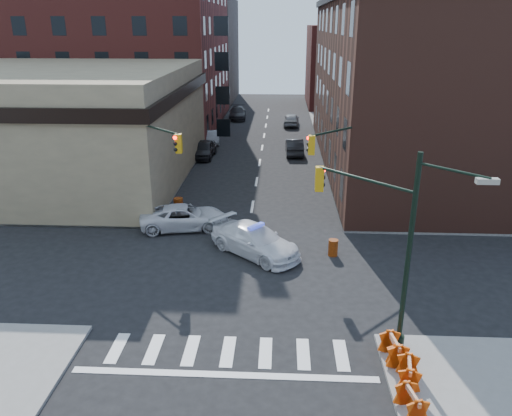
# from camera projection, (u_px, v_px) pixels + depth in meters

# --- Properties ---
(ground) EXTENTS (140.00, 140.00, 0.00)m
(ground) POSITION_uv_depth(u_px,v_px,m) (241.00, 272.00, 26.28)
(ground) COLOR black
(ground) RESTS_ON ground
(sidewalk_nw) EXTENTS (34.00, 54.50, 0.15)m
(sidewalk_nw) POSITION_uv_depth(u_px,v_px,m) (67.00, 135.00, 58.01)
(sidewalk_nw) COLOR gray
(sidewalk_nw) RESTS_ON ground
(sidewalk_ne) EXTENTS (34.00, 54.50, 0.15)m
(sidewalk_ne) POSITION_uv_depth(u_px,v_px,m) (469.00, 139.00, 55.82)
(sidewalk_ne) COLOR gray
(sidewalk_ne) RESTS_ON ground
(bank_building) EXTENTS (22.00, 22.00, 9.00)m
(bank_building) POSITION_uv_depth(u_px,v_px,m) (51.00, 124.00, 40.97)
(bank_building) COLOR #968562
(bank_building) RESTS_ON ground
(apartment_block) EXTENTS (25.00, 25.00, 24.00)m
(apartment_block) POSITION_uv_depth(u_px,v_px,m) (114.00, 26.00, 60.42)
(apartment_block) COLOR maroon
(apartment_block) RESTS_ON ground
(commercial_row_ne) EXTENTS (14.00, 34.00, 14.00)m
(commercial_row_ne) POSITION_uv_depth(u_px,v_px,m) (406.00, 87.00, 44.29)
(commercial_row_ne) COLOR #4E291F
(commercial_row_ne) RESTS_ON ground
(filler_nw) EXTENTS (20.00, 18.00, 16.00)m
(filler_nw) POSITION_uv_depth(u_px,v_px,m) (174.00, 51.00, 82.29)
(filler_nw) COLOR #51453C
(filler_nw) RESTS_ON ground
(filler_ne) EXTENTS (16.00, 16.00, 12.00)m
(filler_ne) POSITION_uv_depth(u_px,v_px,m) (359.00, 66.00, 77.82)
(filler_ne) COLOR maroon
(filler_ne) RESTS_ON ground
(signal_pole_se) EXTENTS (5.40, 5.27, 8.00)m
(signal_pole_se) POSITION_uv_depth(u_px,v_px,m) (385.00, 236.00, 19.22)
(signal_pole_se) COLOR black
(signal_pole_se) RESTS_ON sidewalk_se
(signal_pole_nw) EXTENTS (3.58, 3.67, 8.00)m
(signal_pole_nw) POSITION_uv_depth(u_px,v_px,m) (151.00, 164.00, 30.04)
(signal_pole_nw) COLOR black
(signal_pole_nw) RESTS_ON sidewalk_nw
(signal_pole_ne) EXTENTS (3.67, 3.58, 8.00)m
(signal_pole_ne) POSITION_uv_depth(u_px,v_px,m) (346.00, 167.00, 29.50)
(signal_pole_ne) COLOR black
(signal_pole_ne) RESTS_ON sidewalk_ne
(tree_ne_near) EXTENTS (3.00, 3.00, 4.85)m
(tree_ne_near) POSITION_uv_depth(u_px,v_px,m) (338.00, 119.00, 49.05)
(tree_ne_near) COLOR black
(tree_ne_near) RESTS_ON sidewalk_ne
(tree_ne_far) EXTENTS (3.00, 3.00, 4.85)m
(tree_ne_far) POSITION_uv_depth(u_px,v_px,m) (330.00, 106.00, 56.54)
(tree_ne_far) COLOR black
(tree_ne_far) RESTS_ON sidewalk_ne
(police_car) EXTENTS (5.86, 5.52, 1.67)m
(police_car) POSITION_uv_depth(u_px,v_px,m) (255.00, 240.00, 28.07)
(police_car) COLOR white
(police_car) RESTS_ON ground
(pickup) EXTENTS (5.85, 3.45, 1.53)m
(pickup) POSITION_uv_depth(u_px,v_px,m) (184.00, 217.00, 31.64)
(pickup) COLOR silver
(pickup) RESTS_ON ground
(parked_car_wnear) EXTENTS (2.11, 4.86, 1.63)m
(parked_car_wnear) POSITION_uv_depth(u_px,v_px,m) (204.00, 149.00, 48.43)
(parked_car_wnear) COLOR black
(parked_car_wnear) RESTS_ON ground
(parked_car_wfar) EXTENTS (1.92, 4.12, 1.31)m
(parked_car_wfar) POSITION_uv_depth(u_px,v_px,m) (213.00, 137.00, 54.20)
(parked_car_wfar) COLOR gray
(parked_car_wfar) RESTS_ON ground
(parked_car_wdeep) EXTENTS (2.56, 5.66, 1.61)m
(parked_car_wdeep) POSITION_uv_depth(u_px,v_px,m) (238.00, 113.00, 67.86)
(parked_car_wdeep) COLOR black
(parked_car_wdeep) RESTS_ON ground
(parked_car_enear) EXTENTS (1.82, 4.82, 1.57)m
(parked_car_enear) POSITION_uv_depth(u_px,v_px,m) (294.00, 147.00, 49.56)
(parked_car_enear) COLOR black
(parked_car_enear) RESTS_ON ground
(parked_car_efar) EXTENTS (2.10, 4.71, 1.57)m
(parked_car_efar) POSITION_uv_depth(u_px,v_px,m) (291.00, 120.00, 63.37)
(parked_car_efar) COLOR gray
(parked_car_efar) RESTS_ON ground
(pedestrian_a) EXTENTS (0.76, 0.74, 1.76)m
(pedestrian_a) POSITION_uv_depth(u_px,v_px,m) (134.00, 194.00, 35.08)
(pedestrian_a) COLOR black
(pedestrian_a) RESTS_ON sidewalk_nw
(pedestrian_b) EXTENTS (1.15, 1.03, 1.95)m
(pedestrian_b) POSITION_uv_depth(u_px,v_px,m) (57.00, 204.00, 32.77)
(pedestrian_b) COLOR black
(pedestrian_b) RESTS_ON sidewalk_nw
(pedestrian_c) EXTENTS (1.18, 1.00, 1.90)m
(pedestrian_c) POSITION_uv_depth(u_px,v_px,m) (82.00, 205.00, 32.84)
(pedestrian_c) COLOR black
(pedestrian_c) RESTS_ON sidewalk_nw
(barrel_road) EXTENTS (0.60, 0.60, 0.95)m
(barrel_road) POSITION_uv_depth(u_px,v_px,m) (333.00, 248.00, 28.02)
(barrel_road) COLOR orange
(barrel_road) RESTS_ON ground
(barrel_bank) EXTENTS (0.65, 0.65, 1.15)m
(barrel_bank) POSITION_uv_depth(u_px,v_px,m) (179.00, 206.00, 34.08)
(barrel_bank) COLOR #DE490A
(barrel_bank) RESTS_ON ground
(barricade_se_a) EXTENTS (0.81, 1.36, 0.96)m
(barricade_se_a) POSITION_uv_depth(u_px,v_px,m) (393.00, 349.00, 19.04)
(barricade_se_a) COLOR #EE580B
(barricade_se_a) RESTS_ON sidewalk_se
(barricade_se_b) EXTENTS (0.69, 1.19, 0.84)m
(barricade_se_b) POSITION_uv_depth(u_px,v_px,m) (392.00, 348.00, 19.23)
(barricade_se_b) COLOR #E5480A
(barricade_se_b) RESTS_ON sidewalk_se
(barricade_se_c) EXTENTS (0.82, 1.31, 0.92)m
(barricade_se_c) POSITION_uv_depth(u_px,v_px,m) (408.00, 373.00, 17.80)
(barricade_se_c) COLOR #CE6709
(barricade_se_c) RESTS_ON sidewalk_se
(barricade_se_d) EXTENTS (0.83, 1.29, 0.90)m
(barricade_se_d) POSITION_uv_depth(u_px,v_px,m) (411.00, 403.00, 16.41)
(barricade_se_d) COLOR orange
(barricade_se_d) RESTS_ON sidewalk_se
(barricade_nw_a) EXTENTS (1.50, 1.00, 1.03)m
(barricade_nw_a) POSITION_uv_depth(u_px,v_px,m) (107.00, 210.00, 33.06)
(barricade_nw_a) COLOR #DC460A
(barricade_nw_a) RESTS_ON sidewalk_nw
(barricade_nw_b) EXTENTS (1.21, 0.72, 0.86)m
(barricade_nw_b) POSITION_uv_depth(u_px,v_px,m) (122.00, 210.00, 33.41)
(barricade_nw_b) COLOR #EE430B
(barricade_nw_b) RESTS_ON sidewalk_nw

